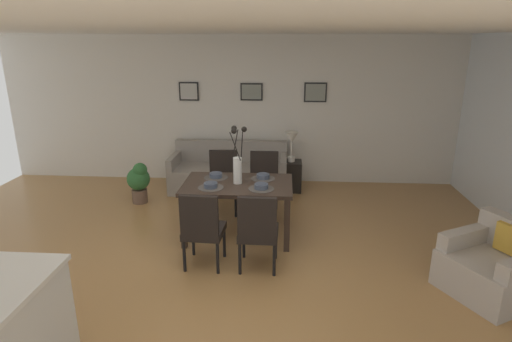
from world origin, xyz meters
name	(u,v)px	position (x,y,z in m)	size (l,w,h in m)	color
ground_plane	(232,270)	(0.00, 0.00, 0.00)	(9.00, 9.00, 0.00)	#A87A47
back_wall_panel	(253,110)	(0.00, 3.25, 1.30)	(9.00, 0.10, 2.60)	silver
ceiling_panel	(232,26)	(0.00, 0.40, 2.64)	(9.00, 7.20, 0.08)	white
dining_table	(238,190)	(-0.02, 0.87, 0.65)	(1.40, 0.89, 0.74)	#33261E
dining_chair_near_left	(202,226)	(-0.32, 0.03, 0.51)	(0.46, 0.46, 0.92)	black
dining_chair_near_right	(223,178)	(-0.33, 1.73, 0.51)	(0.47, 0.47, 0.92)	black
dining_chair_far_left	(258,228)	(0.30, 0.02, 0.51)	(0.45, 0.45, 0.92)	black
dining_chair_far_right	(264,180)	(0.28, 1.70, 0.51)	(0.44, 0.44, 0.92)	black
centerpiece_vase	(238,162)	(-0.02, 0.88, 1.02)	(0.21, 0.23, 0.73)	white
placemat_near_left	(211,188)	(-0.33, 0.67, 0.74)	(0.32, 0.32, 0.01)	#4C4742
bowl_near_left	(211,185)	(-0.33, 0.67, 0.78)	(0.17, 0.17, 0.07)	#475166
placemat_near_right	(216,177)	(-0.33, 1.07, 0.74)	(0.32, 0.32, 0.01)	#4C4742
bowl_near_right	(216,175)	(-0.33, 1.07, 0.78)	(0.17, 0.17, 0.07)	#475166
placemat_far_left	(261,189)	(0.30, 0.67, 0.74)	(0.32, 0.32, 0.01)	#4C4742
bowl_far_left	(261,186)	(0.30, 0.67, 0.78)	(0.17, 0.17, 0.07)	#475166
placemat_far_right	(263,179)	(0.30, 1.07, 0.74)	(0.32, 0.32, 0.01)	#4C4742
bowl_far_right	(263,176)	(0.30, 1.07, 0.78)	(0.17, 0.17, 0.07)	#475166
sofa	(229,173)	(-0.37, 2.70, 0.28)	(1.98, 0.84, 0.80)	gray
side_table	(291,176)	(0.70, 2.69, 0.26)	(0.36, 0.36, 0.52)	black
table_lamp	(292,140)	(0.70, 2.69, 0.89)	(0.22, 0.22, 0.51)	beige
armchair	(494,267)	(2.73, -0.25, 0.29)	(1.09, 1.09, 0.75)	#ADA399
framed_picture_left	(189,91)	(-1.13, 3.18, 1.63)	(0.35, 0.03, 0.33)	black
framed_picture_center	(252,92)	(-0.02, 3.18, 1.63)	(0.39, 0.03, 0.30)	black
framed_picture_right	(315,92)	(1.10, 3.18, 1.63)	(0.39, 0.03, 0.34)	black
potted_plant	(139,181)	(-1.72, 1.94, 0.37)	(0.36, 0.36, 0.67)	brown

